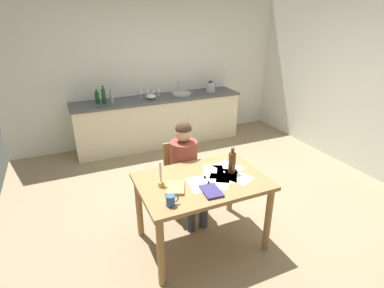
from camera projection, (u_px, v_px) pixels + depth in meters
The scene contains 28 objects.
ground_plane at pixel (214, 206), 3.96m from camera, with size 5.20×5.20×0.04m, color #937F60.
wall_back at pixel (151, 72), 5.61m from camera, with size 5.20×0.12×2.60m, color silver.
wall_right at pixel (375, 88), 4.40m from camera, with size 0.12×5.20×2.60m, color silver.
kitchen_counter at pixel (159, 121), 5.65m from camera, with size 3.07×0.64×0.90m.
dining_table at pixel (202, 190), 3.06m from camera, with size 1.27×0.87×0.77m.
chair_at_table at pixel (181, 174), 3.71m from camera, with size 0.41×0.41×0.87m.
person_seated at pixel (186, 165), 3.51m from camera, with size 0.32×0.59×1.19m.
coffee_mug at pixel (171, 200), 2.60m from camera, with size 0.12×0.08×0.10m.
candlestick at pixel (161, 180), 2.87m from camera, with size 0.06×0.06×0.27m.
book_magazine at pixel (175, 188), 2.86m from camera, with size 0.18×0.24×0.03m, color tan.
book_cookery at pixel (211, 191), 2.80m from camera, with size 0.16×0.24×0.02m, color navy.
paper_letter at pixel (227, 176), 3.09m from camera, with size 0.21×0.30×0.00m, color white.
paper_bill at pixel (213, 172), 3.17m from camera, with size 0.21×0.30×0.00m, color white.
paper_envelope at pixel (228, 167), 3.26m from camera, with size 0.21×0.30×0.00m, color white.
paper_receipt at pixel (200, 184), 2.94m from camera, with size 0.21×0.30×0.00m, color white.
paper_notice at pixel (219, 181), 2.99m from camera, with size 0.21×0.30×0.00m, color white.
paper_flyer at pixel (237, 177), 3.07m from camera, with size 0.21×0.30×0.00m, color white.
wine_bottle_on_table at pixel (232, 162), 3.11m from camera, with size 0.08×0.08×0.28m.
sink_unit at pixel (181, 93), 5.63m from camera, with size 0.36×0.36×0.24m.
bottle_oil at pixel (97, 97), 5.06m from camera, with size 0.07×0.07×0.24m.
bottle_vinegar at pixel (104, 96), 5.04m from camera, with size 0.07×0.07×0.30m.
bottle_wine_red at pixel (112, 96), 5.06m from camera, with size 0.07×0.07×0.28m.
mixing_bowl at pixel (151, 96), 5.35m from camera, with size 0.19×0.19×0.08m, color white.
stovetop_kettle at pixel (210, 87), 5.82m from camera, with size 0.18×0.18×0.22m.
wine_glass_near_sink at pixel (159, 89), 5.57m from camera, with size 0.07×0.07×0.15m.
wine_glass_by_kettle at pixel (153, 90), 5.53m from camera, with size 0.07×0.07×0.15m.
wine_glass_back_left at pixel (147, 90), 5.49m from camera, with size 0.07×0.07×0.15m.
wine_glass_back_right at pixel (141, 91), 5.45m from camera, with size 0.07×0.07×0.15m.
Camera 1 is at (-1.61, -2.90, 2.31)m, focal length 28.20 mm.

